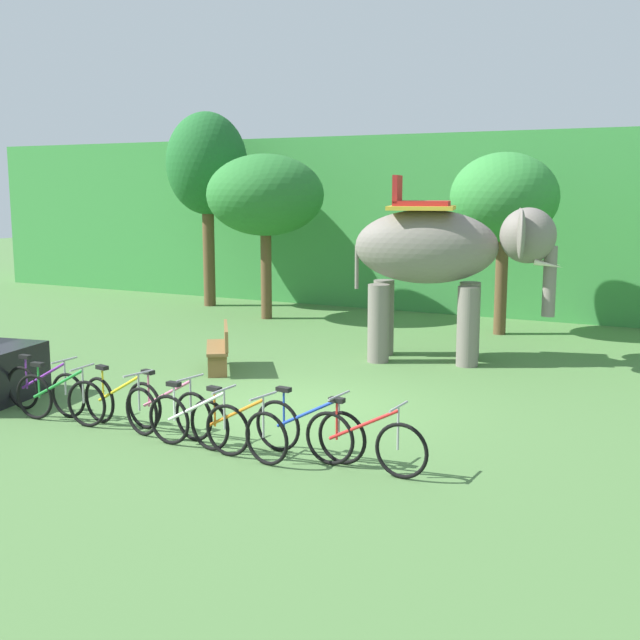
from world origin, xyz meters
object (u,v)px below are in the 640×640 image
at_px(tree_left, 207,165).
at_px(bike_yellow, 120,404).
at_px(bike_white, 197,423).
at_px(bike_red, 364,442).
at_px(tree_far_right, 504,198).
at_px(elephant, 442,254).
at_px(bike_green, 60,398).
at_px(wooden_bench, 220,346).
at_px(bike_blue, 309,429).
at_px(tree_right, 265,196).
at_px(bike_pink, 168,409).
at_px(bike_orange, 237,429).
at_px(bike_purple, 45,390).

distance_m(tree_left, bike_yellow, 13.18).
distance_m(bike_white, bike_red, 2.37).
xyz_separation_m(tree_far_right, elephant, (-0.30, -3.58, -1.08)).
distance_m(bike_green, bike_red, 4.97).
xyz_separation_m(bike_white, wooden_bench, (-2.46, 4.18, 0.09)).
bearing_deg(tree_left, bike_white, -55.83).
height_order(tree_left, bike_white, tree_left).
relative_size(tree_left, bike_blue, 3.36).
height_order(bike_yellow, bike_white, same).
bearing_deg(bike_red, tree_left, 132.25).
relative_size(tree_right, bike_blue, 2.59).
distance_m(bike_pink, wooden_bench, 4.16).
distance_m(bike_yellow, bike_orange, 2.26).
relative_size(bike_green, bike_yellow, 1.02).
distance_m(elephant, wooden_bench, 4.83).
relative_size(bike_pink, wooden_bench, 1.16).
xyz_separation_m(tree_right, wooden_bench, (2.44, -5.83, -2.84)).
distance_m(bike_white, bike_orange, 0.64).
bearing_deg(bike_blue, tree_far_right, 90.62).
relative_size(tree_right, bike_white, 2.59).
height_order(bike_orange, bike_red, same).
relative_size(bike_yellow, bike_pink, 0.99).
relative_size(bike_purple, bike_red, 1.00).
xyz_separation_m(elephant, wooden_bench, (-3.53, -2.81, -1.72)).
distance_m(tree_left, wooden_bench, 9.60).
bearing_deg(bike_yellow, tree_left, 118.88).
bearing_deg(tree_left, bike_red, -47.75).
height_order(tree_left, bike_red, tree_left).
distance_m(elephant, bike_green, 8.02).
bearing_deg(tree_left, bike_orange, -53.69).
distance_m(bike_orange, bike_blue, 0.95).
distance_m(bike_purple, bike_orange, 3.87).
distance_m(tree_far_right, bike_white, 11.05).
xyz_separation_m(tree_left, bike_white, (7.69, -11.33, -3.80)).
bearing_deg(wooden_bench, bike_yellow, -77.54).
relative_size(tree_far_right, bike_green, 2.55).
relative_size(tree_right, bike_orange, 2.61).
xyz_separation_m(tree_far_right, bike_blue, (0.11, -10.15, -2.89)).
bearing_deg(bike_pink, bike_orange, -15.18).
height_order(elephant, wooden_bench, elephant).
bearing_deg(tree_right, bike_purple, -80.01).
distance_m(bike_green, bike_orange, 3.25).
xyz_separation_m(tree_left, tree_right, (2.79, -1.31, -0.86)).
height_order(bike_white, bike_orange, same).
bearing_deg(bike_purple, bike_yellow, -3.64).
distance_m(bike_blue, wooden_bench, 5.45).
xyz_separation_m(tree_far_right, bike_red, (0.98, -10.31, -2.89)).
bearing_deg(tree_far_right, bike_white, -97.42).
relative_size(tree_right, tree_far_right, 1.01).
relative_size(bike_white, bike_orange, 1.01).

